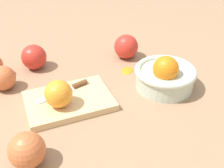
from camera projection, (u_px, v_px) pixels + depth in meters
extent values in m
plane|color=#997556|center=(86.00, 86.00, 0.82)|extent=(2.40, 2.40, 0.00)
cylinder|color=beige|center=(165.00, 79.00, 0.81)|extent=(0.17, 0.17, 0.05)
torus|color=beige|center=(166.00, 71.00, 0.79)|extent=(0.18, 0.18, 0.02)
sphere|color=orange|center=(166.00, 69.00, 0.77)|extent=(0.07, 0.07, 0.07)
cube|color=#DBB77F|center=(69.00, 101.00, 0.75)|extent=(0.25, 0.19, 0.02)
sphere|color=orange|center=(58.00, 94.00, 0.70)|extent=(0.07, 0.07, 0.07)
cube|color=silver|center=(55.00, 95.00, 0.75)|extent=(0.11, 0.03, 0.00)
cylinder|color=brown|center=(80.00, 84.00, 0.79)|extent=(0.05, 0.02, 0.01)
sphere|color=red|center=(126.00, 47.00, 0.95)|extent=(0.08, 0.08, 0.08)
sphere|color=#CC6638|center=(27.00, 150.00, 0.56)|extent=(0.08, 0.08, 0.08)
sphere|color=#CC6638|center=(3.00, 78.00, 0.79)|extent=(0.07, 0.07, 0.07)
sphere|color=red|center=(34.00, 57.00, 0.89)|extent=(0.08, 0.08, 0.08)
ellipsoid|color=orange|center=(127.00, 70.00, 0.90)|extent=(0.06, 0.06, 0.01)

